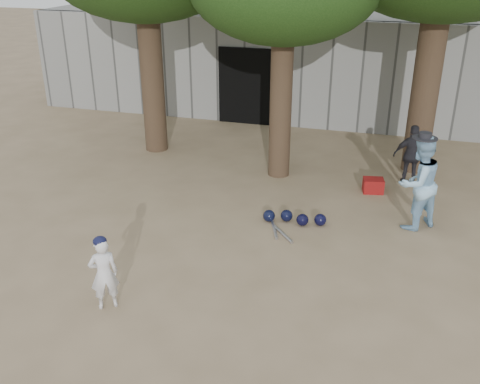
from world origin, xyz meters
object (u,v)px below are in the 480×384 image
(spectator_blue, at_px, (418,183))
(red_bag, at_px, (373,186))
(spectator_dark, at_px, (412,155))
(boy_player, at_px, (104,274))

(spectator_blue, relative_size, red_bag, 4.21)
(spectator_blue, xyz_separation_m, spectator_dark, (-0.07, 2.03, -0.21))
(spectator_dark, relative_size, red_bag, 3.21)
(spectator_dark, bearing_deg, red_bag, 36.67)
(spectator_blue, distance_m, red_bag, 1.75)
(boy_player, relative_size, red_bag, 2.66)
(boy_player, height_order, red_bag, boy_player)
(boy_player, relative_size, spectator_dark, 0.83)
(spectator_dark, height_order, red_bag, spectator_dark)
(spectator_blue, height_order, spectator_dark, spectator_blue)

